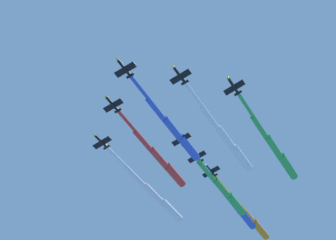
% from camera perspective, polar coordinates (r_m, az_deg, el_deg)
% --- Properties ---
extents(jet_lead, '(49.65, 39.85, 4.02)m').
position_cam_1_polar(jet_lead, '(193.22, 0.71, -1.21)').
color(jet_lead, black).
extents(jet_port_inner, '(53.43, 44.07, 4.02)m').
position_cam_1_polar(jet_port_inner, '(200.42, 7.20, -2.41)').
color(jet_port_inner, black).
extents(jet_starboard_inner, '(51.17, 40.65, 4.05)m').
position_cam_1_polar(jet_starboard_inner, '(210.14, -0.93, -4.77)').
color(jet_starboard_inner, black).
extents(jet_port_mid, '(53.20, 44.41, 4.12)m').
position_cam_1_polar(jet_port_mid, '(205.83, 12.83, -3.41)').
color(jet_port_mid, black).
extents(jet_starboard_mid, '(56.33, 46.72, 4.06)m').
position_cam_1_polar(jet_starboard_mid, '(227.31, -1.57, -9.06)').
color(jet_starboard_mid, black).
extents(jet_port_outer, '(52.78, 43.50, 4.12)m').
position_cam_1_polar(jet_port_outer, '(222.62, 6.68, -8.36)').
color(jet_port_outer, black).
extents(jet_starboard_outer, '(54.17, 43.24, 4.15)m').
position_cam_1_polar(jet_starboard_outer, '(234.21, 8.08, -10.07)').
color(jet_starboard_outer, black).
extents(jet_trail_port, '(54.22, 45.13, 4.14)m').
position_cam_1_polar(jet_trail_port, '(246.21, 9.70, -11.39)').
color(jet_trail_port, black).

